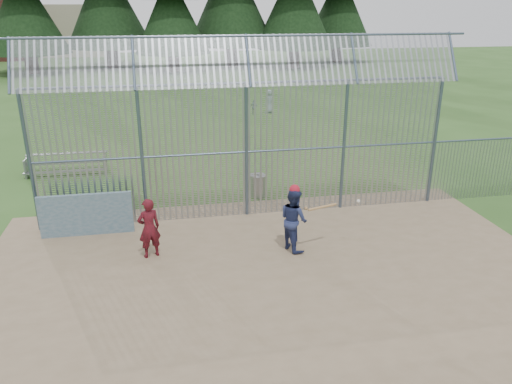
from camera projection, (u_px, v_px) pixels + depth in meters
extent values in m
plane|color=#2D511E|center=(271.00, 271.00, 12.11)|extent=(120.00, 120.00, 0.00)
cube|color=#756047|center=(276.00, 281.00, 11.64)|extent=(14.00, 10.00, 0.02)
cube|color=#38566B|center=(86.00, 215.00, 13.75)|extent=(2.50, 0.12, 1.20)
imported|color=navy|center=(294.00, 219.00, 12.87)|extent=(0.88, 0.99, 1.67)
imported|color=maroon|center=(149.00, 228.00, 12.49)|extent=(0.66, 0.54, 1.57)
imported|color=gray|center=(269.00, 101.00, 29.30)|extent=(0.79, 0.77, 1.37)
imported|color=gray|center=(254.00, 107.00, 28.96)|extent=(0.54, 0.47, 0.87)
sphere|color=#AC1628|center=(295.00, 190.00, 12.58)|extent=(0.27, 0.27, 0.27)
cylinder|color=#AA7F4C|center=(322.00, 207.00, 12.73)|extent=(0.83, 0.31, 0.07)
sphere|color=#AA7F4C|center=(306.00, 208.00, 12.65)|extent=(0.09, 0.09, 0.09)
sphere|color=white|center=(358.00, 201.00, 12.77)|extent=(0.09, 0.09, 0.09)
cylinder|color=gray|center=(258.00, 186.00, 16.69)|extent=(0.52, 0.52, 0.70)
cylinder|color=#9EA0A5|center=(258.00, 176.00, 16.56)|extent=(0.56, 0.56, 0.05)
sphere|color=#9EA0A5|center=(258.00, 174.00, 16.54)|extent=(0.10, 0.10, 0.10)
cube|color=gray|center=(66.00, 171.00, 18.63)|extent=(3.00, 0.25, 0.05)
cube|color=gray|center=(67.00, 162.00, 18.87)|extent=(3.00, 0.25, 0.05)
cube|color=slate|center=(67.00, 153.00, 19.10)|extent=(3.00, 0.25, 0.05)
cube|color=slate|center=(28.00, 167.00, 18.66)|extent=(0.06, 0.90, 0.70)
cube|color=slate|center=(105.00, 163.00, 19.14)|extent=(0.06, 0.90, 0.70)
cylinder|color=#47566B|center=(30.00, 163.00, 13.57)|extent=(0.10, 0.10, 4.00)
cylinder|color=#47566B|center=(142.00, 157.00, 14.09)|extent=(0.10, 0.10, 4.00)
cylinder|color=#47566B|center=(247.00, 152.00, 14.61)|extent=(0.10, 0.10, 4.00)
cylinder|color=#47566B|center=(344.00, 147.00, 15.13)|extent=(0.10, 0.10, 4.00)
cylinder|color=#47566B|center=(435.00, 142.00, 15.65)|extent=(0.10, 0.10, 4.00)
cylinder|color=#47566B|center=(246.00, 83.00, 13.91)|extent=(12.00, 0.07, 0.07)
cylinder|color=#47566B|center=(247.00, 152.00, 14.61)|extent=(12.00, 0.06, 0.06)
cube|color=gray|center=(247.00, 152.00, 14.61)|extent=(12.00, 0.02, 4.00)
cube|color=gray|center=(248.00, 60.00, 13.33)|extent=(12.00, 0.77, 1.31)
cylinder|color=#47566B|center=(431.00, 172.00, 16.01)|extent=(0.08, 0.08, 2.00)
cylinder|color=#332319|center=(30.00, 56.00, 45.90)|extent=(1.19, 1.19, 3.06)
cylinder|color=#332319|center=(111.00, 50.00, 49.81)|extent=(1.33, 1.33, 3.42)
cylinder|color=#332319|center=(173.00, 56.00, 47.27)|extent=(1.12, 1.12, 2.88)
cylinder|color=#332319|center=(232.00, 48.00, 50.94)|extent=(1.40, 1.40, 3.60)
cylinder|color=#332319|center=(293.00, 51.00, 50.20)|extent=(1.26, 1.26, 3.24)
cylinder|color=#332319|center=(337.00, 48.00, 54.95)|extent=(1.19, 1.19, 3.06)
cube|color=#B2A58C|center=(79.00, 30.00, 62.27)|extent=(8.00, 7.00, 6.00)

